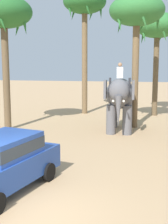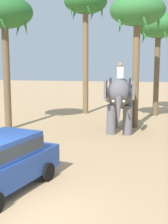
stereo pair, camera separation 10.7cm
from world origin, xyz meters
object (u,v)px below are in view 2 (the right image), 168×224
at_px(car_sedan_foreground, 1,161).
at_px(elephant_with_mahout, 120,97).
at_px(palm_tree_near_hut, 4,16).
at_px(palm_tree_left_of_road, 158,28).
at_px(palm_tree_behind_elephant, 86,6).
at_px(palm_tree_far_back, 137,14).

xyz_separation_m(car_sedan_foreground, elephant_with_mahout, (2.68, 8.92, 1.06)).
bearing_deg(palm_tree_near_hut, palm_tree_left_of_road, 38.91).
bearing_deg(car_sedan_foreground, palm_tree_near_hut, 114.90).
bearing_deg(car_sedan_foreground, palm_tree_behind_elephant, 92.23).
height_order(car_sedan_foreground, palm_tree_behind_elephant, palm_tree_behind_elephant).
bearing_deg(palm_tree_left_of_road, elephant_with_mahout, -108.44).
bearing_deg(palm_tree_behind_elephant, palm_tree_left_of_road, 1.70).
distance_m(palm_tree_behind_elephant, palm_tree_far_back, 6.18).
bearing_deg(palm_tree_far_back, elephant_with_mahout, -117.13).
bearing_deg(elephant_with_mahout, car_sedan_foreground, -106.75).
bearing_deg(elephant_with_mahout, palm_tree_left_of_road, 71.56).
relative_size(palm_tree_near_hut, palm_tree_left_of_road, 1.02).
distance_m(palm_tree_left_of_road, palm_tree_far_back, 4.83).
xyz_separation_m(car_sedan_foreground, palm_tree_near_hut, (-3.79, 8.16, 5.54)).
bearing_deg(palm_tree_far_back, car_sedan_foreground, -108.30).
xyz_separation_m(elephant_with_mahout, palm_tree_left_of_road, (2.04, 6.11, 4.36)).
relative_size(car_sedan_foreground, palm_tree_far_back, 0.56).
distance_m(palm_tree_near_hut, palm_tree_left_of_road, 10.94).
height_order(elephant_with_mahout, palm_tree_near_hut, palm_tree_near_hut).
bearing_deg(palm_tree_far_back, palm_tree_near_hut, -162.92).
relative_size(palm_tree_near_hut, palm_tree_far_back, 0.97).
bearing_deg(car_sedan_foreground, palm_tree_left_of_road, 72.56).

